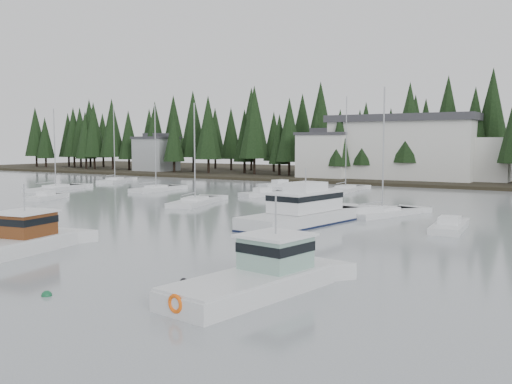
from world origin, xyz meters
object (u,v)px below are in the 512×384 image
Objects in this scene: harbor_inn at (416,148)px; sailboat_6 at (345,190)px; cabin_cruiser_center at (302,215)px; sailboat_4 at (156,190)px; sailboat_9 at (56,190)px; house_far_west at (156,153)px; sailboat_1 at (382,215)px; sailboat_5 at (195,204)px; sailboat_8 at (115,182)px; runabout_0 at (46,198)px; runabout_4 at (263,195)px; lobster_boat_brown at (6,245)px; house_west at (326,154)px; lobster_boat_teal at (257,281)px; runabout_3 at (280,186)px; runabout_1 at (449,228)px.

sailboat_6 is (-2.85, -23.39, -5.71)m from harbor_inn.
cabin_cruiser_center is at bearing -166.80° from sailboat_6.
sailboat_4 is 14.32m from sailboat_9.
house_far_west is 0.69× the size of sailboat_1.
sailboat_5 is at bearing -102.02° from harbor_inn.
sailboat_4 is 20.35m from sailboat_8.
sailboat_4 is (31.72, -35.75, -4.33)m from house_far_west.
sailboat_4 is at bearing 68.18° from cabin_cruiser_center.
house_far_west is at bearing 8.63° from sailboat_9.
sailboat_5 is (-10.17, -47.77, -5.72)m from harbor_inn.
harbor_inn reaches higher than runabout_0.
sailboat_4 is 0.93× the size of sailboat_8.
runabout_0 is (9.79, -9.32, 0.08)m from sailboat_9.
sailboat_8 is 35.28m from runabout_4.
lobster_boat_brown is 29.30m from sailboat_5.
house_west is at bearing -45.17° from sailboat_9.
house_west is at bearing -72.89° from sailboat_8.
sailboat_5 is 28.13m from sailboat_9.
harbor_inn is 4.51× the size of runabout_4.
sailboat_8 reaches higher than house_far_west.
house_far_west is at bearing 4.66° from sailboat_8.
cabin_cruiser_center is at bearing 30.33° from lobster_boat_teal.
harbor_inn is 2.57× the size of sailboat_5.
house_west is at bearing 0.01° from lobster_boat_brown.
sailboat_5 is at bearing 159.52° from sailboat_6.
house_west is at bearing 19.74° from runabout_3.
lobster_boat_brown is 0.74× the size of sailboat_8.
sailboat_4 is 1.04× the size of sailboat_9.
house_far_west is at bearing 74.06° from sailboat_1.
house_west is 73.88m from lobster_boat_brown.
sailboat_9 reaches higher than cabin_cruiser_center.
sailboat_8 is at bearing 60.82° from sailboat_4.
harbor_inn reaches higher than sailboat_5.
cabin_cruiser_center is 1.78× the size of runabout_3.
runabout_1 is (32.88, -48.81, -4.52)m from house_west.
house_far_west is 47.99m from sailboat_4.
sailboat_4 is 45.71m from runabout_1.
house_far_west is at bearing 26.35° from lobster_boat_brown.
sailboat_9 is at bearing 67.42° from lobster_boat_teal.
sailboat_8 is (13.85, -26.02, -4.33)m from house_far_west.
cabin_cruiser_center reaches higher than runabout_4.
house_far_west is 0.74× the size of sailboat_5.
sailboat_5 is 27.15m from runabout_3.
runabout_4 is at bearing -64.88° from runabout_0.
lobster_boat_brown is at bearing -80.17° from house_west.
runabout_4 is (1.27, 12.13, 0.08)m from sailboat_5.
harbor_inn reaches higher than house_west.
runabout_4 is (-8.90, -35.63, -5.64)m from harbor_inn.
house_far_west is 46.67m from sailboat_9.
sailboat_8 reaches higher than runabout_3.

